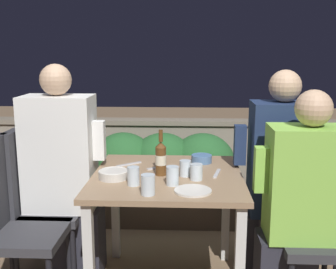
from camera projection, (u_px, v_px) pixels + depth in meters
parapet_wall at (175, 163)px, 3.80m from camera, size 9.00×0.18×0.81m
dining_table at (167, 191)px, 2.43m from camera, size 0.86×0.88×0.72m
planter_hedge at (163, 174)px, 3.47m from camera, size 1.18×0.47×0.76m
chair_left_near at (7, 211)px, 2.31m from camera, size 0.42×0.41×0.95m
chair_left_far at (35, 190)px, 2.65m from camera, size 0.42×0.41×0.95m
person_white_polo at (65, 173)px, 2.62m from camera, size 0.50×0.26×1.34m
person_green_blouse at (301, 206)px, 2.23m from camera, size 0.50×0.26×1.23m
chair_right_far at (307, 194)px, 2.58m from camera, size 0.42×0.41×0.95m
person_navy_jumper at (275, 177)px, 2.56m from camera, size 0.47×0.26×1.31m
beer_bottle at (161, 158)px, 2.38m from camera, size 0.06×0.06×0.26m
plate_0 at (193, 191)px, 2.12m from camera, size 0.19×0.19×0.01m
bowl_0 at (113, 174)px, 2.33m from camera, size 0.17×0.17×0.05m
bowl_1 at (202, 158)px, 2.66m from camera, size 0.13×0.13×0.05m
glass_cup_0 at (148, 185)px, 2.07m from camera, size 0.07×0.07×0.10m
glass_cup_1 at (185, 168)px, 2.37m from camera, size 0.07×0.07×0.09m
glass_cup_2 at (196, 172)px, 2.31m from camera, size 0.07×0.07×0.09m
glass_cup_3 at (173, 176)px, 2.21m from camera, size 0.07×0.07×0.10m
glass_cup_4 at (133, 176)px, 2.21m from camera, size 0.06×0.06×0.10m
fork_0 at (129, 164)px, 2.61m from camera, size 0.15×0.12×0.01m
fork_1 at (217, 173)px, 2.42m from camera, size 0.06×0.17×0.01m
fork_2 at (160, 168)px, 2.54m from camera, size 0.16×0.10×0.01m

